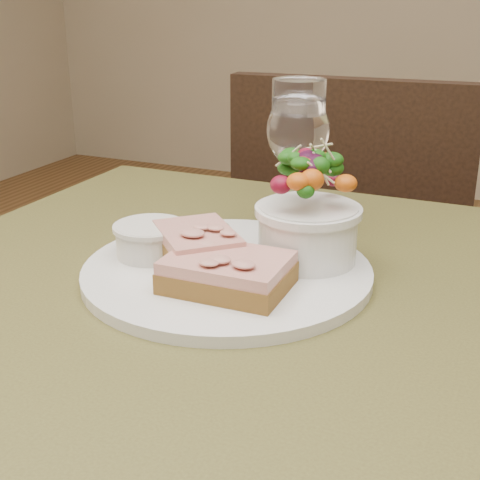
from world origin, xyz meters
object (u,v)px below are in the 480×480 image
at_px(sandwich_front, 228,272).
at_px(salad_bowl, 308,208).
at_px(chair_far, 353,352).
at_px(dinner_plate, 227,271).
at_px(ramekin, 150,238).
at_px(cafe_table, 242,384).
at_px(sandwich_back, 198,244).
at_px(wine_glass, 298,135).

relative_size(sandwich_front, salad_bowl, 0.94).
height_order(chair_far, dinner_plate, chair_far).
bearing_deg(salad_bowl, sandwich_front, -116.16).
xyz_separation_m(sandwich_front, ramekin, (-0.11, 0.04, 0.00)).
relative_size(chair_far, ramekin, 12.10).
bearing_deg(chair_far, cafe_table, 90.65).
bearing_deg(sandwich_back, ramekin, -134.00).
relative_size(cafe_table, sandwich_back, 6.40).
bearing_deg(chair_far, dinner_plate, 87.91).
relative_size(chair_far, sandwich_back, 7.20).
height_order(dinner_plate, ramekin, ramekin).
height_order(cafe_table, chair_far, chair_far).
bearing_deg(sandwich_back, wine_glass, 119.35).
bearing_deg(sandwich_front, cafe_table, 34.60).
xyz_separation_m(dinner_plate, wine_glass, (0.02, 0.16, 0.12)).
bearing_deg(sandwich_back, salad_bowl, 74.79).
distance_m(chair_far, wine_glass, 0.77).
distance_m(sandwich_front, wine_glass, 0.23).
distance_m(cafe_table, dinner_plate, 0.12).
xyz_separation_m(salad_bowl, wine_glass, (-0.05, 0.11, 0.05)).
height_order(dinner_plate, sandwich_back, sandwich_back).
relative_size(cafe_table, dinner_plate, 2.61).
bearing_deg(wine_glass, salad_bowl, -65.17).
relative_size(chair_far, wine_glass, 5.14).
distance_m(cafe_table, salad_bowl, 0.20).
bearing_deg(dinner_plate, ramekin, -176.73).
relative_size(cafe_table, chair_far, 0.89).
height_order(chair_far, sandwich_back, chair_far).
xyz_separation_m(sandwich_back, wine_glass, (0.05, 0.17, 0.09)).
bearing_deg(sandwich_front, wine_glass, 90.40).
xyz_separation_m(chair_far, dinner_plate, (0.01, -0.68, 0.46)).
xyz_separation_m(cafe_table, sandwich_front, (-0.01, -0.01, 0.13)).
height_order(sandwich_front, wine_glass, wine_glass).
distance_m(sandwich_back, salad_bowl, 0.12).
height_order(ramekin, salad_bowl, salad_bowl).
height_order(chair_far, salad_bowl, chair_far).
bearing_deg(sandwich_back, chair_far, 134.41).
relative_size(cafe_table, wine_glass, 4.57).
distance_m(dinner_plate, ramekin, 0.09).
xyz_separation_m(sandwich_front, sandwich_back, (-0.05, 0.04, 0.01)).
distance_m(cafe_table, sandwich_front, 0.13).
bearing_deg(wine_glass, cafe_table, -85.64).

